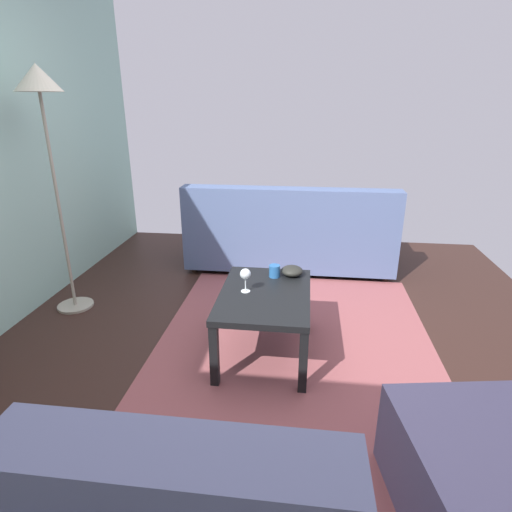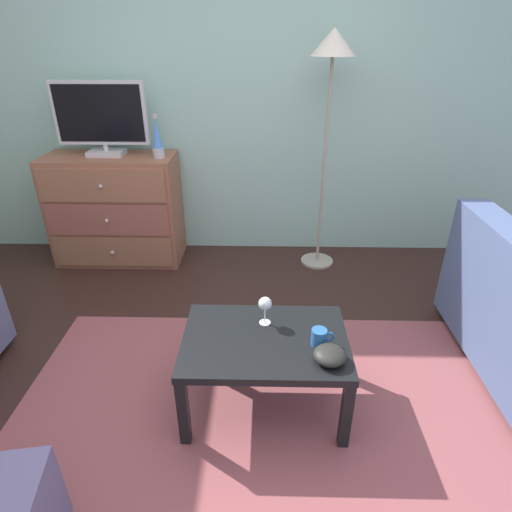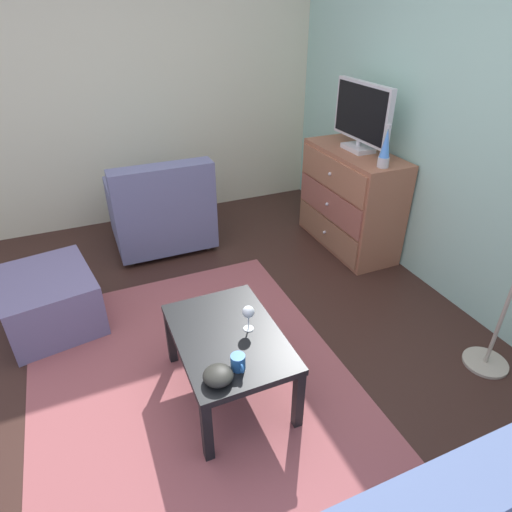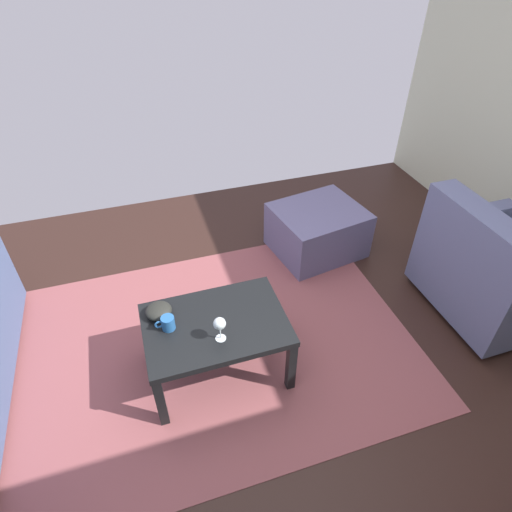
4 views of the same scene
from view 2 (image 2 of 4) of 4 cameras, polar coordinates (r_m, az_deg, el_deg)
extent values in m
cube|color=#321E19|center=(2.46, -4.61, -19.41)|extent=(5.47, 4.42, 0.05)
cube|color=#9AC9B8|center=(3.66, -2.39, 21.08)|extent=(5.47, 0.12, 2.70)
cube|color=#8F4B4D|center=(2.29, 0.25, -22.72)|extent=(2.60, 1.90, 0.01)
cube|color=#955A41|center=(3.79, -18.41, 6.03)|extent=(1.05, 0.45, 0.92)
cube|color=#8C5E43|center=(3.70, -18.84, 0.56)|extent=(0.99, 0.02, 0.27)
sphere|color=silver|center=(3.69, -18.92, 0.44)|extent=(0.03, 0.03, 0.03)
cube|color=#935346|center=(3.59, -19.53, 4.63)|extent=(0.99, 0.02, 0.27)
sphere|color=silver|center=(3.57, -19.62, 4.52)|extent=(0.03, 0.03, 0.03)
cube|color=#976145|center=(3.49, -20.27, 8.93)|extent=(0.99, 0.02, 0.27)
sphere|color=silver|center=(3.48, -20.36, 8.84)|extent=(0.03, 0.03, 0.03)
cube|color=silver|center=(3.67, -19.60, 13.08)|extent=(0.28, 0.18, 0.04)
cylinder|color=silver|center=(3.66, -19.71, 13.75)|extent=(0.04, 0.04, 0.05)
cube|color=silver|center=(3.62, -20.39, 17.73)|extent=(0.72, 0.05, 0.47)
cube|color=black|center=(3.59, -20.53, 17.65)|extent=(0.67, 0.01, 0.42)
cylinder|color=#B7B7BC|center=(3.47, -13.08, 13.51)|extent=(0.09, 0.09, 0.08)
cone|color=#4C8CE5|center=(3.44, -13.35, 15.92)|extent=(0.08, 0.08, 0.22)
cylinder|color=#B7B7BC|center=(3.42, -13.59, 17.96)|extent=(0.04, 0.04, 0.03)
cube|color=black|center=(2.51, -7.76, -11.46)|extent=(0.05, 0.05, 0.40)
cube|color=black|center=(2.51, 10.17, -11.63)|extent=(0.05, 0.05, 0.40)
cube|color=black|center=(2.14, -9.83, -20.15)|extent=(0.05, 0.05, 0.40)
cube|color=black|center=(2.14, 12.13, -20.35)|extent=(0.05, 0.05, 0.40)
cube|color=black|center=(2.14, 1.24, -11.53)|extent=(0.83, 0.57, 0.04)
cylinder|color=silver|center=(2.23, 1.22, -9.02)|extent=(0.06, 0.06, 0.00)
cylinder|color=silver|center=(2.20, 1.23, -8.04)|extent=(0.01, 0.01, 0.09)
sphere|color=silver|center=(2.16, 1.25, -6.47)|extent=(0.07, 0.07, 0.07)
cylinder|color=#275EA0|center=(2.09, 8.53, -10.84)|extent=(0.08, 0.08, 0.08)
torus|color=#275EA0|center=(2.09, 9.92, -10.72)|extent=(0.05, 0.01, 0.05)
ellipsoid|color=#252621|center=(2.01, 9.99, -13.11)|extent=(0.15, 0.15, 0.07)
cylinder|color=#332319|center=(3.32, 24.60, -6.94)|extent=(0.05, 0.05, 0.05)
cylinder|color=#A59E8C|center=(3.74, 8.26, -0.66)|extent=(0.28, 0.28, 0.02)
cylinder|color=#A59E8C|center=(3.43, 9.20, 11.51)|extent=(0.02, 0.02, 1.62)
cone|color=beige|center=(3.30, 10.51, 26.71)|extent=(0.32, 0.32, 0.18)
camera|label=1|loc=(2.79, -59.41, 10.74)|focal=29.19mm
camera|label=3|loc=(2.09, 66.32, 20.72)|focal=30.26mm
camera|label=4|loc=(3.37, 7.81, 36.08)|focal=29.77mm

